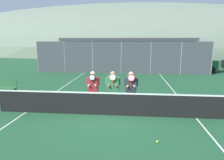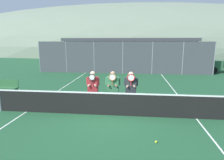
% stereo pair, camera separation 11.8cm
% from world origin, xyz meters
% --- Properties ---
extents(ground_plane, '(120.00, 120.00, 0.00)m').
position_xyz_m(ground_plane, '(0.00, 0.00, 0.00)').
color(ground_plane, '#1E4C2D').
extents(hill_distant, '(141.30, 78.50, 27.47)m').
position_xyz_m(hill_distant, '(0.00, 62.41, 0.00)').
color(hill_distant, slate).
rests_on(hill_distant, ground_plane).
extents(clubhouse_building, '(15.54, 5.50, 3.23)m').
position_xyz_m(clubhouse_building, '(0.34, 17.81, 1.64)').
color(clubhouse_building, beige).
rests_on(clubhouse_building, ground_plane).
extents(fence_back, '(15.73, 0.06, 2.86)m').
position_xyz_m(fence_back, '(0.00, 10.39, 1.43)').
color(fence_back, gray).
rests_on(fence_back, ground_plane).
extents(tennis_net, '(9.26, 0.09, 1.04)m').
position_xyz_m(tennis_net, '(0.00, 0.00, 0.49)').
color(tennis_net, gray).
rests_on(tennis_net, ground_plane).
extents(court_line_left_sideline, '(0.05, 16.00, 0.01)m').
position_xyz_m(court_line_left_sideline, '(-3.44, 3.00, 0.00)').
color(court_line_left_sideline, white).
rests_on(court_line_left_sideline, ground_plane).
extents(court_line_right_sideline, '(0.05, 16.00, 0.01)m').
position_xyz_m(court_line_right_sideline, '(3.44, 3.00, 0.00)').
color(court_line_right_sideline, white).
rests_on(court_line_right_sideline, ground_plane).
extents(player_leftmost, '(0.56, 0.34, 1.69)m').
position_xyz_m(player_leftmost, '(-0.69, 0.55, 0.99)').
color(player_leftmost, '#232838').
rests_on(player_leftmost, ground_plane).
extents(player_center_left, '(0.63, 0.34, 1.69)m').
position_xyz_m(player_center_left, '(0.15, 0.60, 1.00)').
color(player_center_left, black).
rests_on(player_center_left, ground_plane).
extents(player_center_right, '(0.58, 0.34, 1.69)m').
position_xyz_m(player_center_right, '(0.91, 0.55, 1.01)').
color(player_center_right, '#232838').
rests_on(player_center_right, ground_plane).
extents(car_far_left, '(4.56, 2.01, 1.67)m').
position_xyz_m(car_far_left, '(-3.24, 12.15, 0.86)').
color(car_far_left, navy).
rests_on(car_far_left, ground_plane).
extents(car_left_of_center, '(4.02, 1.94, 1.87)m').
position_xyz_m(car_left_of_center, '(1.94, 12.42, 0.94)').
color(car_left_of_center, maroon).
rests_on(car_left_of_center, ground_plane).
extents(car_center, '(4.12, 1.96, 1.81)m').
position_xyz_m(car_center, '(6.90, 12.21, 0.92)').
color(car_center, '#285638').
rests_on(car_center, ground_plane).
extents(bench_courtside, '(1.49, 0.36, 0.85)m').
position_xyz_m(bench_courtside, '(-6.00, 2.39, 0.45)').
color(bench_courtside, '#2D6038').
rests_on(bench_courtside, ground_plane).
extents(tennis_ball_on_court, '(0.07, 0.07, 0.07)m').
position_xyz_m(tennis_ball_on_court, '(1.71, -2.04, 0.03)').
color(tennis_ball_on_court, '#CCDB33').
rests_on(tennis_ball_on_court, ground_plane).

